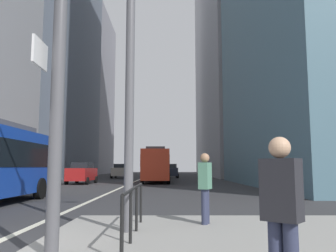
{
  "coord_description": "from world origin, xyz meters",
  "views": [
    {
      "loc": [
        3.48,
        -6.13,
        1.53
      ],
      "look_at": [
        3.37,
        20.93,
        4.73
      ],
      "focal_mm": 37.07,
      "sensor_mm": 36.0,
      "label": 1
    }
  ],
  "objects_px": {
    "car_oncoming_mid": "(84,173)",
    "street_lamp_post": "(132,3)",
    "car_oncoming_far": "(122,171)",
    "city_bus_red_receding": "(157,164)",
    "pedestrian_walking": "(284,210)",
    "pedestrian_far": "(207,184)",
    "car_receding_near": "(172,171)",
    "car_receding_far": "(159,171)"
  },
  "relations": [
    {
      "from": "city_bus_red_receding",
      "to": "pedestrian_far",
      "type": "height_order",
      "value": "city_bus_red_receding"
    },
    {
      "from": "car_oncoming_far",
      "to": "city_bus_red_receding",
      "type": "bearing_deg",
      "value": -67.11
    },
    {
      "from": "car_oncoming_far",
      "to": "pedestrian_walking",
      "type": "height_order",
      "value": "car_oncoming_far"
    },
    {
      "from": "pedestrian_walking",
      "to": "pedestrian_far",
      "type": "relative_size",
      "value": 0.99
    },
    {
      "from": "car_receding_far",
      "to": "pedestrian_walking",
      "type": "height_order",
      "value": "car_receding_far"
    },
    {
      "from": "car_receding_near",
      "to": "pedestrian_far",
      "type": "xyz_separation_m",
      "value": [
        0.53,
        -40.18,
        0.12
      ]
    },
    {
      "from": "car_receding_near",
      "to": "car_oncoming_far",
      "type": "bearing_deg",
      "value": -173.92
    },
    {
      "from": "car_receding_near",
      "to": "car_receding_far",
      "type": "distance_m",
      "value": 4.44
    },
    {
      "from": "city_bus_red_receding",
      "to": "car_oncoming_mid",
      "type": "bearing_deg",
      "value": -152.63
    },
    {
      "from": "city_bus_red_receding",
      "to": "car_receding_far",
      "type": "distance_m",
      "value": 9.33
    },
    {
      "from": "car_oncoming_mid",
      "to": "car_receding_far",
      "type": "xyz_separation_m",
      "value": [
        6.58,
        12.73,
        -0.0
      ]
    },
    {
      "from": "city_bus_red_receding",
      "to": "car_oncoming_mid",
      "type": "height_order",
      "value": "city_bus_red_receding"
    },
    {
      "from": "city_bus_red_receding",
      "to": "street_lamp_post",
      "type": "distance_m",
      "value": 28.0
    },
    {
      "from": "pedestrian_walking",
      "to": "pedestrian_far",
      "type": "xyz_separation_m",
      "value": [
        -0.25,
        5.0,
        0.02
      ]
    },
    {
      "from": "pedestrian_far",
      "to": "car_oncoming_mid",
      "type": "bearing_deg",
      "value": 110.6
    },
    {
      "from": "car_oncoming_far",
      "to": "pedestrian_far",
      "type": "xyz_separation_m",
      "value": [
        7.47,
        -39.44,
        0.12
      ]
    },
    {
      "from": "car_receding_far",
      "to": "pedestrian_far",
      "type": "height_order",
      "value": "car_receding_far"
    },
    {
      "from": "car_oncoming_far",
      "to": "car_receding_far",
      "type": "bearing_deg",
      "value": -32.59
    },
    {
      "from": "pedestrian_walking",
      "to": "car_oncoming_mid",
      "type": "bearing_deg",
      "value": 107.67
    },
    {
      "from": "city_bus_red_receding",
      "to": "car_oncoming_far",
      "type": "bearing_deg",
      "value": 112.89
    },
    {
      "from": "car_oncoming_far",
      "to": "pedestrian_far",
      "type": "relative_size",
      "value": 2.43
    },
    {
      "from": "car_receding_far",
      "to": "pedestrian_walking",
      "type": "xyz_separation_m",
      "value": [
        2.44,
        -41.05,
        0.1
      ]
    },
    {
      "from": "car_oncoming_far",
      "to": "street_lamp_post",
      "type": "height_order",
      "value": "street_lamp_post"
    },
    {
      "from": "car_oncoming_mid",
      "to": "pedestrian_far",
      "type": "distance_m",
      "value": 24.92
    },
    {
      "from": "car_receding_near",
      "to": "pedestrian_walking",
      "type": "height_order",
      "value": "car_receding_near"
    },
    {
      "from": "pedestrian_far",
      "to": "car_receding_near",
      "type": "bearing_deg",
      "value": 90.75
    },
    {
      "from": "car_oncoming_mid",
      "to": "car_oncoming_far",
      "type": "bearing_deg",
      "value": 85.4
    },
    {
      "from": "car_receding_far",
      "to": "street_lamp_post",
      "type": "bearing_deg",
      "value": -89.35
    },
    {
      "from": "car_receding_far",
      "to": "pedestrian_walking",
      "type": "bearing_deg",
      "value": -86.59
    },
    {
      "from": "city_bus_red_receding",
      "to": "car_receding_far",
      "type": "xyz_separation_m",
      "value": [
        -0.06,
        9.29,
        -0.85
      ]
    },
    {
      "from": "car_oncoming_mid",
      "to": "pedestrian_far",
      "type": "xyz_separation_m",
      "value": [
        8.77,
        -23.33,
        0.11
      ]
    },
    {
      "from": "city_bus_red_receding",
      "to": "pedestrian_far",
      "type": "distance_m",
      "value": 26.86
    },
    {
      "from": "car_receding_far",
      "to": "pedestrian_far",
      "type": "xyz_separation_m",
      "value": [
        2.19,
        -36.06,
        0.12
      ]
    },
    {
      "from": "car_oncoming_mid",
      "to": "street_lamp_post",
      "type": "distance_m",
      "value": 25.69
    },
    {
      "from": "car_oncoming_far",
      "to": "street_lamp_post",
      "type": "bearing_deg",
      "value": -81.97
    },
    {
      "from": "car_oncoming_mid",
      "to": "street_lamp_post",
      "type": "bearing_deg",
      "value": -73.96
    },
    {
      "from": "car_receding_near",
      "to": "car_receding_far",
      "type": "bearing_deg",
      "value": -111.95
    },
    {
      "from": "city_bus_red_receding",
      "to": "car_receding_near",
      "type": "distance_m",
      "value": 13.53
    },
    {
      "from": "car_oncoming_far",
      "to": "street_lamp_post",
      "type": "xyz_separation_m",
      "value": [
        5.7,
        -40.46,
        4.29
      ]
    },
    {
      "from": "street_lamp_post",
      "to": "pedestrian_walking",
      "type": "bearing_deg",
      "value": -63.02
    },
    {
      "from": "car_receding_near",
      "to": "pedestrian_far",
      "type": "distance_m",
      "value": 40.18
    },
    {
      "from": "car_oncoming_mid",
      "to": "car_receding_far",
      "type": "bearing_deg",
      "value": 62.65
    }
  ]
}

